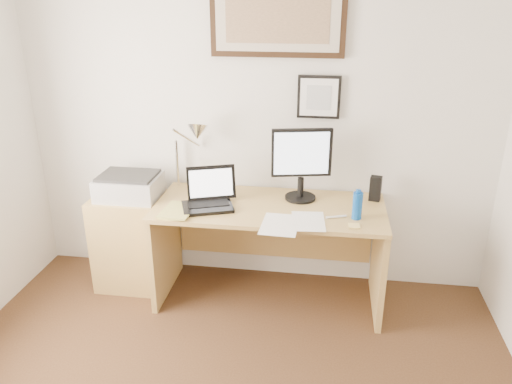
% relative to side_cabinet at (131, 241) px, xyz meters
% --- Properties ---
extents(wall_back, '(3.50, 0.02, 2.50)m').
position_rel_side_cabinet_xyz_m(wall_back, '(0.92, 0.32, 0.89)').
color(wall_back, silver).
rests_on(wall_back, ground).
extents(side_cabinet, '(0.50, 0.40, 0.73)m').
position_rel_side_cabinet_xyz_m(side_cabinet, '(0.00, 0.00, 0.00)').
color(side_cabinet, '#AF8B49').
rests_on(side_cabinet, floor).
extents(water_bottle, '(0.06, 0.06, 0.18)m').
position_rel_side_cabinet_xyz_m(water_bottle, '(1.66, -0.18, 0.48)').
color(water_bottle, '#0D4CAA').
rests_on(water_bottle, desk).
extents(bottle_cap, '(0.03, 0.03, 0.02)m').
position_rel_side_cabinet_xyz_m(bottle_cap, '(1.66, -0.18, 0.58)').
color(bottle_cap, '#0D4CAA').
rests_on(bottle_cap, water_bottle).
extents(speaker, '(0.09, 0.08, 0.18)m').
position_rel_side_cabinet_xyz_m(speaker, '(1.80, 0.16, 0.47)').
color(speaker, black).
rests_on(speaker, desk).
extents(paper_sheet_a, '(0.25, 0.34, 0.00)m').
position_rel_side_cabinet_xyz_m(paper_sheet_a, '(1.17, -0.34, 0.39)').
color(paper_sheet_a, white).
rests_on(paper_sheet_a, desk).
extents(paper_sheet_b, '(0.24, 0.32, 0.00)m').
position_rel_side_cabinet_xyz_m(paper_sheet_b, '(1.35, -0.27, 0.39)').
color(paper_sheet_b, white).
rests_on(paper_sheet_b, desk).
extents(sticky_pad, '(0.08, 0.08, 0.01)m').
position_rel_side_cabinet_xyz_m(sticky_pad, '(1.64, -0.31, 0.39)').
color(sticky_pad, '#FFDD78').
rests_on(sticky_pad, desk).
extents(marker_pen, '(0.14, 0.06, 0.02)m').
position_rel_side_cabinet_xyz_m(marker_pen, '(1.53, -0.19, 0.39)').
color(marker_pen, white).
rests_on(marker_pen, desk).
extents(book, '(0.23, 0.29, 0.02)m').
position_rel_side_cabinet_xyz_m(book, '(0.37, -0.25, 0.40)').
color(book, '#C4BE5C').
rests_on(book, desk).
extents(desk, '(1.60, 0.70, 0.75)m').
position_rel_side_cabinet_xyz_m(desk, '(1.07, 0.04, 0.15)').
color(desk, '#AF8B49').
rests_on(desk, floor).
extents(laptop, '(0.40, 0.40, 0.26)m').
position_rel_side_cabinet_xyz_m(laptop, '(0.65, -0.11, 0.44)').
color(laptop, black).
rests_on(laptop, desk).
extents(lcd_monitor, '(0.42, 0.22, 0.52)m').
position_rel_side_cabinet_xyz_m(lcd_monitor, '(1.27, 0.10, 0.68)').
color(lcd_monitor, black).
rests_on(lcd_monitor, desk).
extents(printer, '(0.44, 0.34, 0.18)m').
position_rel_side_cabinet_xyz_m(printer, '(0.03, 0.00, 0.45)').
color(printer, '#ACACAF').
rests_on(printer, side_cabinet).
extents(desk_lamp, '(0.29, 0.27, 0.53)m').
position_rel_side_cabinet_xyz_m(desk_lamp, '(0.51, 0.13, 0.82)').
color(desk_lamp, white).
rests_on(desk_lamp, desk).
extents(picture_large, '(0.92, 0.04, 0.47)m').
position_rel_side_cabinet_xyz_m(picture_large, '(1.07, 0.29, 1.59)').
color(picture_large, black).
rests_on(picture_large, wall_back).
extents(picture_small, '(0.30, 0.03, 0.30)m').
position_rel_side_cabinet_xyz_m(picture_small, '(1.37, 0.29, 1.09)').
color(picture_small, black).
rests_on(picture_small, wall_back).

